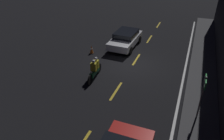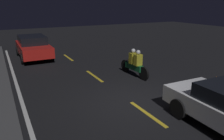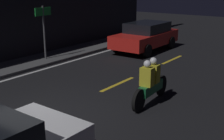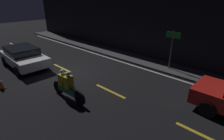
% 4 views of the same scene
% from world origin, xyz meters
% --- Properties ---
extents(ground_plane, '(56.00, 56.00, 0.00)m').
position_xyz_m(ground_plane, '(0.00, 0.00, 0.00)').
color(ground_plane, black).
extents(lane_dash_c, '(2.00, 0.14, 0.01)m').
position_xyz_m(lane_dash_c, '(-1.00, 0.00, 0.00)').
color(lane_dash_c, gold).
rests_on(lane_dash_c, ground).
extents(lane_dash_d, '(2.00, 0.14, 0.01)m').
position_xyz_m(lane_dash_d, '(3.50, 0.00, 0.00)').
color(lane_dash_d, gold).
rests_on(lane_dash_d, ground).
extents(lane_dash_e, '(2.00, 0.14, 0.01)m').
position_xyz_m(lane_dash_e, '(8.00, 0.00, 0.00)').
color(lane_dash_e, gold).
rests_on(lane_dash_e, ground).
extents(taxi_red, '(4.26, 1.98, 1.48)m').
position_xyz_m(taxi_red, '(9.06, 2.07, 0.79)').
color(taxi_red, red).
rests_on(taxi_red, ground).
extents(motorcycle, '(2.24, 0.40, 1.40)m').
position_xyz_m(motorcycle, '(2.56, -1.84, 0.66)').
color(motorcycle, black).
rests_on(motorcycle, ground).
extents(shop_sign, '(0.90, 0.08, 2.40)m').
position_xyz_m(shop_sign, '(4.32, 4.64, 1.81)').
color(shop_sign, '#4C4C51').
rests_on(shop_sign, raised_curb).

